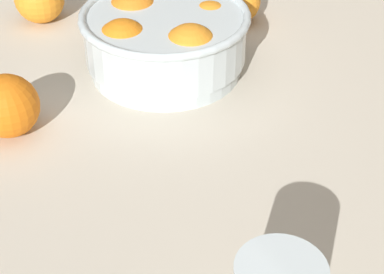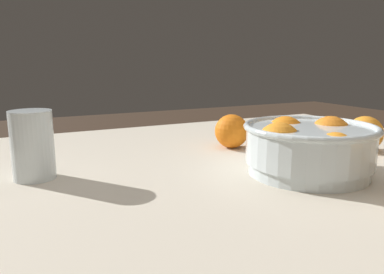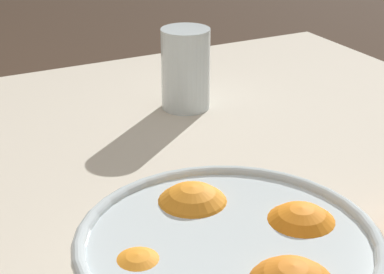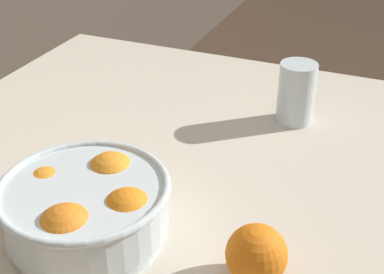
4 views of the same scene
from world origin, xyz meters
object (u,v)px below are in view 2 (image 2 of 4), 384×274
Objects in this scene: juice_glass at (33,148)px; orange_loose_front at (365,134)px; orange_loose_aside at (232,131)px; fruit_bowl at (308,146)px.

juice_glass reaches higher than orange_loose_front.
juice_glass is 0.73m from orange_loose_front.
orange_loose_front is at bearing 148.29° from orange_loose_aside.
orange_loose_front is at bearing -162.16° from fruit_bowl.
fruit_bowl is at bearing 93.12° from orange_loose_aside.
fruit_bowl is 0.51m from juice_glass.
fruit_bowl reaches higher than orange_loose_front.
orange_loose_front is (-0.72, 0.11, -0.02)m from juice_glass.
juice_glass is at bearing 6.71° from orange_loose_aside.
orange_loose_front is 1.00× the size of orange_loose_aside.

